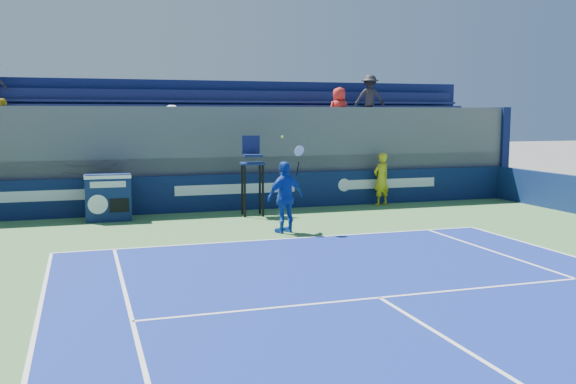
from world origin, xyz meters
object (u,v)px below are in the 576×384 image
object	(u,v)px
umpire_chair	(252,167)
match_clock	(108,196)
ball_person	(381,179)
tennis_player	(285,197)

from	to	relation	value
umpire_chair	match_clock	bearing A→B (deg)	175.18
match_clock	umpire_chair	distance (m)	4.38
ball_person	umpire_chair	bearing A→B (deg)	-8.27
umpire_chair	tennis_player	world-z (taller)	tennis_player
match_clock	tennis_player	size ratio (longest dim) A/B	0.54
umpire_chair	tennis_player	size ratio (longest dim) A/B	0.96
match_clock	tennis_player	bearing A→B (deg)	-38.39
tennis_player	umpire_chair	bearing A→B (deg)	91.65
umpire_chair	tennis_player	xyz separation A→B (m)	(0.09, -3.11, -0.56)
ball_person	tennis_player	bearing A→B (deg)	21.56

